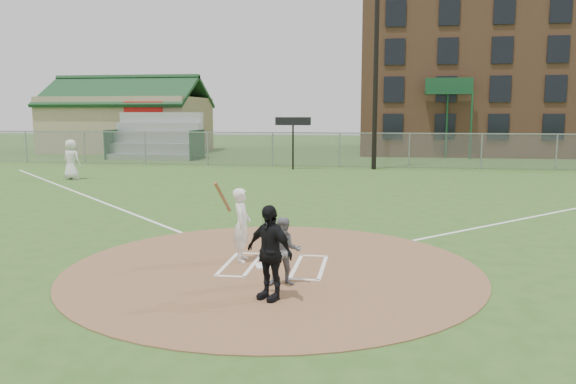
# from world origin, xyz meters

# --- Properties ---
(ground) EXTENTS (140.00, 140.00, 0.00)m
(ground) POSITION_xyz_m (0.00, 0.00, 0.00)
(ground) COLOR #2E551D
(ground) RESTS_ON ground
(dirt_circle) EXTENTS (8.40, 8.40, 0.02)m
(dirt_circle) POSITION_xyz_m (0.00, 0.00, 0.01)
(dirt_circle) COLOR brown
(dirt_circle) RESTS_ON ground
(home_plate) EXTENTS (0.54, 0.54, 0.03)m
(home_plate) POSITION_xyz_m (-0.16, 0.07, 0.03)
(home_plate) COLOR white
(home_plate) RESTS_ON dirt_circle
(foul_line_third) EXTENTS (17.04, 17.04, 0.01)m
(foul_line_third) POSITION_xyz_m (-9.00, 9.00, 0.01)
(foul_line_third) COLOR white
(foul_line_third) RESTS_ON ground
(catcher) EXTENTS (0.71, 0.61, 1.26)m
(catcher) POSITION_xyz_m (0.42, -1.12, 0.65)
(catcher) COLOR slate
(catcher) RESTS_ON dirt_circle
(umpire) EXTENTS (1.02, 0.82, 1.62)m
(umpire) POSITION_xyz_m (0.28, -1.92, 0.83)
(umpire) COLOR black
(umpire) RESTS_ON dirt_circle
(ondeck_player) EXTENTS (1.04, 0.80, 1.90)m
(ondeck_player) POSITION_xyz_m (-12.27, 13.86, 0.95)
(ondeck_player) COLOR silver
(ondeck_player) RESTS_ON ground
(batters_boxes) EXTENTS (2.08, 1.88, 0.01)m
(batters_boxes) POSITION_xyz_m (0.00, 0.15, 0.03)
(batters_boxes) COLOR white
(batters_boxes) RESTS_ON dirt_circle
(batter_at_plate) EXTENTS (0.63, 1.00, 1.78)m
(batter_at_plate) POSITION_xyz_m (-0.75, 0.43, 0.81)
(batter_at_plate) COLOR white
(batter_at_plate) RESTS_ON dirt_circle
(outfield_fence) EXTENTS (56.08, 0.08, 2.03)m
(outfield_fence) POSITION_xyz_m (0.00, 22.00, 1.02)
(outfield_fence) COLOR slate
(outfield_fence) RESTS_ON ground
(bleachers) EXTENTS (6.08, 3.20, 3.20)m
(bleachers) POSITION_xyz_m (-13.00, 26.20, 1.59)
(bleachers) COLOR #B7BABF
(bleachers) RESTS_ON ground
(clubhouse) EXTENTS (12.20, 8.71, 6.23)m
(clubhouse) POSITION_xyz_m (-18.00, 32.99, 2.39)
(clubhouse) COLOR tan
(clubhouse) RESTS_ON ground
(brick_warehouse) EXTENTS (30.00, 17.17, 15.00)m
(brick_warehouse) POSITION_xyz_m (16.00, 37.96, 7.50)
(brick_warehouse) COLOR brown
(brick_warehouse) RESTS_ON ground
(light_pole) EXTENTS (1.20, 0.30, 12.22)m
(light_pole) POSITION_xyz_m (2.00, 21.00, 6.61)
(light_pole) COLOR black
(light_pole) RESTS_ON ground
(scoreboard_sign) EXTENTS (2.00, 0.10, 2.93)m
(scoreboard_sign) POSITION_xyz_m (-2.50, 20.20, 2.39)
(scoreboard_sign) COLOR black
(scoreboard_sign) RESTS_ON ground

